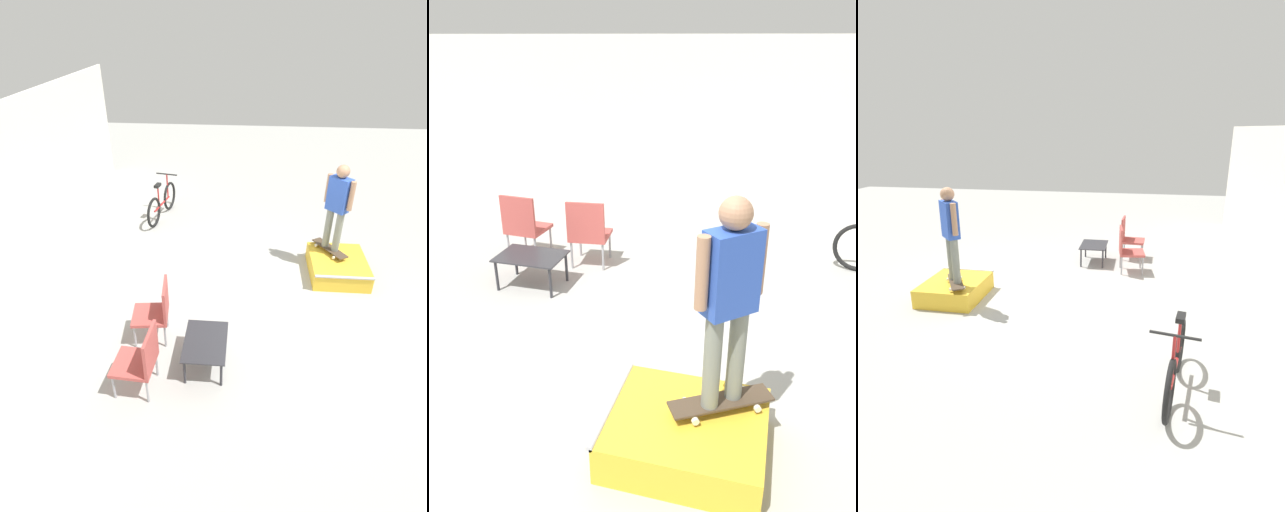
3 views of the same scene
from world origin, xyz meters
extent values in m
plane|color=#A8A8A3|center=(0.00, 0.00, 0.00)|extent=(24.00, 24.00, 0.00)
cube|color=gold|center=(0.87, -0.98, 0.16)|extent=(1.20, 1.02, 0.33)
cylinder|color=#B7B7BC|center=(0.27, -0.98, 0.33)|extent=(0.05, 1.02, 0.05)
cube|color=#473828|center=(1.10, -0.83, 0.42)|extent=(0.80, 0.59, 0.02)
cylinder|color=white|center=(1.26, -0.60, 0.38)|extent=(0.06, 0.05, 0.05)
cylinder|color=white|center=(1.38, -0.80, 0.38)|extent=(0.06, 0.05, 0.05)
cylinder|color=white|center=(0.83, -0.87, 0.38)|extent=(0.06, 0.05, 0.05)
cylinder|color=white|center=(0.95, -1.06, 0.38)|extent=(0.06, 0.05, 0.05)
cylinder|color=gray|center=(1.02, -0.91, 0.81)|extent=(0.13, 0.13, 0.78)
cylinder|color=gray|center=(1.18, -0.76, 0.81)|extent=(0.13, 0.13, 0.78)
cube|color=#2D51B7|center=(1.10, -0.83, 1.51)|extent=(0.41, 0.41, 0.62)
cylinder|color=#A87A5B|center=(0.93, -1.00, 1.56)|extent=(0.09, 0.09, 0.52)
cylinder|color=#A87A5B|center=(1.27, -0.67, 1.56)|extent=(0.09, 0.09, 0.52)
sphere|color=#A87A5B|center=(1.10, -0.83, 1.93)|extent=(0.23, 0.23, 0.23)
cube|color=#2D2D33|center=(-1.58, 1.26, 0.42)|extent=(0.84, 0.58, 0.02)
cylinder|color=#2D2D33|center=(-1.94, 1.02, 0.20)|extent=(0.04, 0.04, 0.41)
cylinder|color=#2D2D33|center=(-1.21, 1.02, 0.20)|extent=(0.04, 0.04, 0.41)
cylinder|color=#2D2D33|center=(-1.94, 1.50, 0.20)|extent=(0.04, 0.04, 0.41)
cylinder|color=#2D2D33|center=(-1.21, 1.50, 0.20)|extent=(0.04, 0.04, 0.41)
cylinder|color=#99999E|center=(-1.82, 2.33, 0.20)|extent=(0.03, 0.03, 0.40)
cylinder|color=#99999E|center=(-2.26, 2.36, 0.20)|extent=(0.03, 0.03, 0.40)
cylinder|color=#99999E|center=(-1.85, 1.89, 0.20)|extent=(0.03, 0.03, 0.40)
cylinder|color=#99999E|center=(-2.29, 1.92, 0.20)|extent=(0.03, 0.03, 0.40)
cube|color=#B74C47|center=(-2.05, 2.13, 0.42)|extent=(0.55, 0.55, 0.05)
cube|color=#B74C47|center=(-2.07, 1.89, 0.71)|extent=(0.52, 0.07, 0.52)
cylinder|color=#99999E|center=(-0.91, 2.37, 0.20)|extent=(0.03, 0.03, 0.40)
cylinder|color=#99999E|center=(-1.34, 2.32, 0.20)|extent=(0.03, 0.03, 0.40)
cylinder|color=#99999E|center=(-0.86, 1.93, 0.20)|extent=(0.03, 0.03, 0.40)
cylinder|color=#99999E|center=(-1.29, 1.88, 0.20)|extent=(0.03, 0.03, 0.40)
cube|color=#B74C47|center=(-1.10, 2.13, 0.42)|extent=(0.58, 0.58, 0.05)
cube|color=#B74C47|center=(-1.07, 1.89, 0.71)|extent=(0.52, 0.10, 0.52)
torus|color=black|center=(3.47, 2.66, 0.34)|extent=(0.68, 0.19, 0.69)
torus|color=black|center=(2.50, 2.85, 0.34)|extent=(0.68, 0.19, 0.69)
cylinder|color=#AD2323|center=(2.98, 2.76, 0.34)|extent=(0.88, 0.21, 0.04)
cylinder|color=#AD2323|center=(2.81, 2.79, 0.59)|extent=(0.04, 0.04, 0.50)
cube|color=black|center=(2.81, 2.79, 0.87)|extent=(0.23, 0.14, 0.06)
cylinder|color=#AD2323|center=(3.37, 2.68, 0.64)|extent=(0.04, 0.04, 0.59)
cylinder|color=black|center=(3.37, 2.68, 0.94)|extent=(0.13, 0.52, 0.03)
camera|label=1|loc=(-5.55, 0.81, 4.28)|focal=28.00mm
camera|label=2|loc=(1.34, -3.92, 2.97)|focal=35.00mm
camera|label=3|loc=(7.11, 2.27, 2.95)|focal=28.00mm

